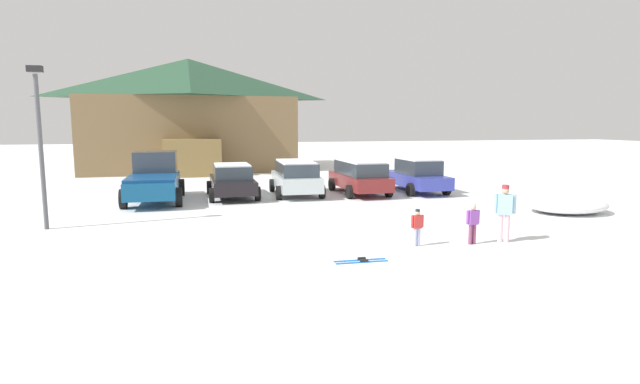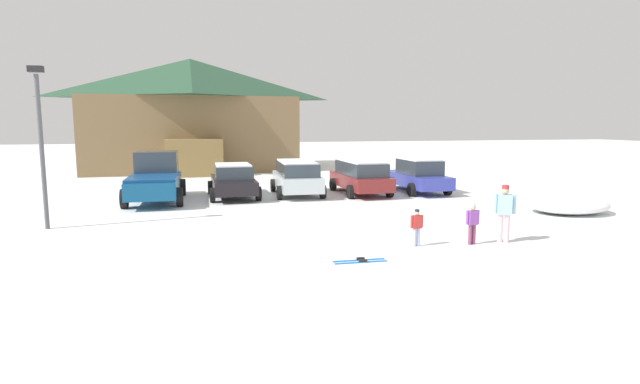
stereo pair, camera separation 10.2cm
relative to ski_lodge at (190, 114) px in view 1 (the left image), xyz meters
The scene contains 13 objects.
ground 29.21m from the ski_lodge, 80.79° to the right, with size 160.00×160.00×0.00m, color white.
ski_lodge is the anchor object (origin of this frame).
parked_black_sedan 16.11m from the ski_lodge, 83.06° to the right, with size 2.25×4.52×1.57m.
parked_silver_wagon 16.66m from the ski_lodge, 72.47° to the right, with size 2.35×4.62×1.65m.
parked_maroon_van 18.13m from the ski_lodge, 63.32° to the right, with size 2.19×4.70×1.64m.
parked_blue_hatchback 19.69m from the ski_lodge, 55.48° to the right, with size 2.08×4.70×1.69m.
pickup_truck 16.22m from the ski_lodge, 95.39° to the right, with size 2.47×5.49×2.15m.
skier_adult_in_blue_parka 28.09m from the ski_lodge, 71.48° to the right, with size 0.56×0.40×1.67m.
skier_child_in_purple_jacket 27.84m from the ski_lodge, 73.49° to the right, with size 0.43×0.19×1.16m.
skier_child_in_red_jacket 27.26m from the ski_lodge, 76.69° to the right, with size 0.39×0.17×1.05m.
pair_of_skis 28.06m from the ski_lodge, 81.28° to the right, with size 1.35×0.33×0.08m.
lamp_post 21.77m from the ski_lodge, 101.94° to the right, with size 0.44×0.24×5.20m.
plowed_snow_pile 27.10m from the ski_lodge, 58.23° to the right, with size 3.14×2.51×0.63m, color white.
Camera 1 is at (-4.37, -10.33, 3.41)m, focal length 28.00 mm.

